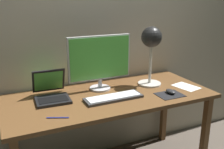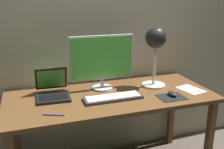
% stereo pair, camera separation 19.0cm
% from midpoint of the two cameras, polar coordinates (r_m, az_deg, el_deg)
% --- Properties ---
extents(back_wall, '(4.80, 0.06, 2.60)m').
position_cam_midpoint_polar(back_wall, '(2.25, -7.20, 12.42)').
color(back_wall, '#B2A893').
rests_on(back_wall, ground).
extents(desk, '(1.60, 0.70, 0.74)m').
position_cam_midpoint_polar(desk, '(2.04, -3.09, -6.63)').
color(desk, brown).
rests_on(desk, ground).
extents(monitor, '(0.52, 0.17, 0.44)m').
position_cam_midpoint_polar(monitor, '(2.06, -5.39, 3.15)').
color(monitor, silver).
rests_on(monitor, desk).
extents(keyboard_main, '(0.44, 0.15, 0.03)m').
position_cam_midpoint_polar(keyboard_main, '(1.92, -2.48, -5.20)').
color(keyboard_main, '#38383A').
rests_on(keyboard_main, desk).
extents(laptop, '(0.26, 0.31, 0.21)m').
position_cam_midpoint_polar(laptop, '(2.00, -16.09, -3.50)').
color(laptop, black).
rests_on(laptop, desk).
extents(desk_lamp, '(0.20, 0.20, 0.50)m').
position_cam_midpoint_polar(desk_lamp, '(2.15, 6.20, 6.98)').
color(desk_lamp, beige).
rests_on(desk_lamp, desk).
extents(mousepad, '(0.20, 0.16, 0.00)m').
position_cam_midpoint_polar(mousepad, '(2.03, 10.10, -4.49)').
color(mousepad, black).
rests_on(mousepad, desk).
extents(mouse, '(0.06, 0.10, 0.03)m').
position_cam_midpoint_polar(mouse, '(2.05, 10.27, -3.76)').
color(mouse, '#28282B').
rests_on(mouse, mousepad).
extents(paper_sheet_near_mouse, '(0.19, 0.24, 0.00)m').
position_cam_midpoint_polar(paper_sheet_near_mouse, '(2.24, 13.77, -2.67)').
color(paper_sheet_near_mouse, white).
rests_on(paper_sheet_near_mouse, desk).
extents(pen, '(0.13, 0.06, 0.01)m').
position_cam_midpoint_polar(pen, '(1.69, -15.17, -9.30)').
color(pen, '#2633A5').
rests_on(pen, desk).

